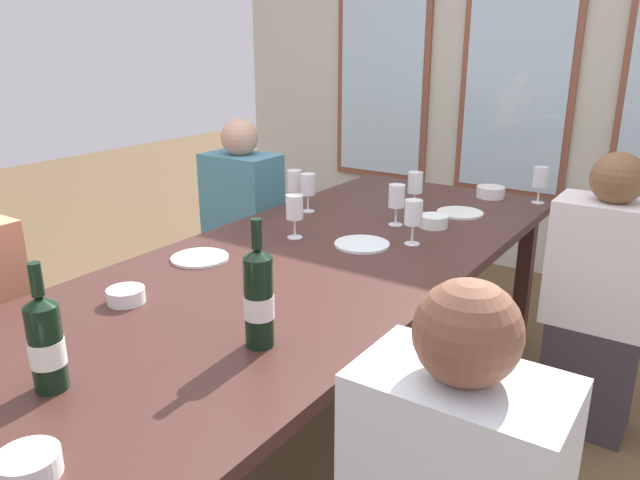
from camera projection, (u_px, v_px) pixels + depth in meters
The scene contains 21 objects.
ground_plane at pixel (300, 443), 2.38m from camera, with size 12.00×12.00×0.00m, color brown.
back_wall_with_windows at pixel (522, 44), 3.80m from camera, with size 4.26×0.10×2.90m.
dining_table at pixel (299, 279), 2.17m from camera, with size 1.06×2.83×0.74m.
white_plate_0 at pixel (460, 213), 2.75m from camera, with size 0.21×0.21×0.01m, color white.
white_plate_1 at pixel (362, 244), 2.34m from camera, with size 0.21×0.21×0.01m, color white.
white_plate_2 at pixel (200, 258), 2.19m from camera, with size 0.20×0.20×0.01m, color white.
wine_bottle_0 at pixel (259, 297), 1.55m from camera, with size 0.08×0.08×0.34m.
wine_bottle_1 at pixel (46, 343), 1.35m from camera, with size 0.08×0.08×0.30m.
tasting_bowl_0 at pixel (126, 296), 1.83m from camera, with size 0.11×0.11×0.04m, color white.
tasting_bowl_1 at pixel (434, 221), 2.56m from camera, with size 0.12×0.12×0.05m, color white.
tasting_bowl_2 at pixel (491, 192), 3.03m from camera, with size 0.14×0.14×0.05m, color white.
tasting_bowl_3 at pixel (28, 465), 1.11m from camera, with size 0.12×0.12×0.04m, color white.
wine_glass_0 at pixel (397, 198), 2.56m from camera, with size 0.07×0.07×0.17m.
wine_glass_1 at pixel (308, 186), 2.76m from camera, with size 0.07×0.07×0.17m.
wine_glass_2 at pixel (295, 209), 2.39m from camera, with size 0.07×0.07×0.17m.
wine_glass_5 at pixel (413, 214), 2.32m from camera, with size 0.07×0.07×0.17m.
wine_glass_7 at pixel (540, 178), 2.90m from camera, with size 0.07×0.07×0.17m.
wine_glass_8 at pixel (415, 184), 2.79m from camera, with size 0.07×0.07×0.17m.
wine_glass_9 at pixel (294, 182), 2.83m from camera, with size 0.07×0.07×0.17m.
seated_person_2 at pixel (243, 230), 3.24m from camera, with size 0.38×0.24×1.11m.
seated_person_3 at pixel (598, 304), 2.34m from camera, with size 0.38×0.24×1.11m.
Camera 1 is at (1.19, -1.63, 1.49)m, focal length 34.59 mm.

